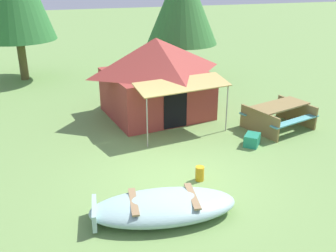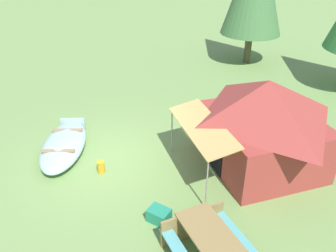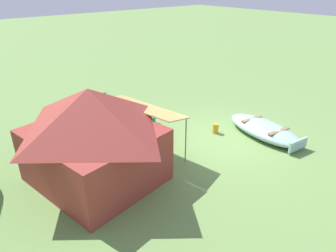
# 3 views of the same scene
# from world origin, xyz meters

# --- Properties ---
(ground_plane) EXTENTS (80.00, 80.00, 0.00)m
(ground_plane) POSITION_xyz_m (0.00, 0.00, 0.00)
(ground_plane) COLOR #6C914C
(beached_rowboat) EXTENTS (3.01, 1.58, 0.45)m
(beached_rowboat) POSITION_xyz_m (-0.74, -1.37, 0.23)
(beached_rowboat) COLOR #96B9B5
(beached_rowboat) RESTS_ON ground_plane
(canvas_cabin_tent) EXTENTS (3.68, 4.13, 2.52)m
(canvas_cabin_tent) POSITION_xyz_m (0.70, 4.16, 1.31)
(canvas_cabin_tent) COLOR #993730
(canvas_cabin_tent) RESTS_ON ground_plane
(picnic_table) EXTENTS (2.17, 1.94, 0.75)m
(picnic_table) POSITION_xyz_m (3.88, 1.93, 0.47)
(picnic_table) COLOR olive
(picnic_table) RESTS_ON ground_plane
(cooler_box) EXTENTS (0.60, 0.61, 0.32)m
(cooler_box) POSITION_xyz_m (2.54, 1.05, 0.16)
(cooler_box) COLOR #1F8360
(cooler_box) RESTS_ON ground_plane
(fuel_can) EXTENTS (0.22, 0.22, 0.34)m
(fuel_can) POSITION_xyz_m (0.47, -0.27, 0.17)
(fuel_can) COLOR gold
(fuel_can) RESTS_ON ground_plane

